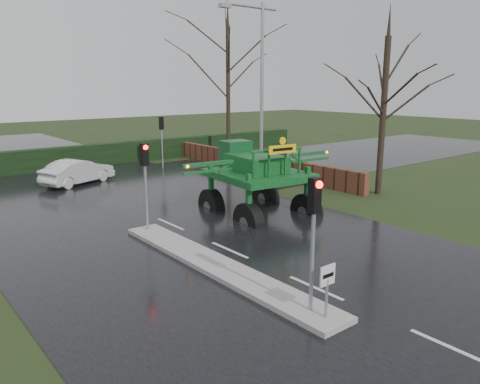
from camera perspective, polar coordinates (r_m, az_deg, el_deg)
ground at (r=13.70m, az=9.18°, el=-11.55°), size 140.00×140.00×0.00m
road_main at (r=21.27m, az=-11.22°, el=-2.68°), size 14.00×80.00×0.02m
road_cross at (r=26.59m, az=-17.28°, el=0.11°), size 80.00×12.00×0.02m
median_island at (r=14.91m, az=-2.93°, el=-8.95°), size 1.20×10.00×0.16m
hedge_row at (r=33.93m, az=-22.43°, el=3.67°), size 44.00×0.90×1.50m
brick_wall at (r=31.75m, az=0.50°, el=3.81°), size 0.40×20.00×1.20m
keep_left_sign at (r=11.48m, az=10.59°, el=-10.84°), size 0.50×0.07×1.35m
traffic_signal_near at (r=11.26m, az=9.01°, el=-2.94°), size 0.26×0.33×3.52m
traffic_signal_mid at (r=17.94m, az=-11.50°, el=2.89°), size 0.26×0.33×3.52m
traffic_signal_far at (r=32.55m, az=-9.55°, el=7.39°), size 0.26×0.33×3.52m
street_light_right at (r=26.81m, az=2.18°, el=13.68°), size 3.85×0.30×10.00m
tree_right_near at (r=25.28m, az=17.21°, el=11.37°), size 5.60×5.60×9.64m
tree_right_far at (r=36.83m, az=-1.47°, el=14.27°), size 7.00×7.00×12.05m
crop_sprayer at (r=19.19m, az=0.73°, el=2.25°), size 7.85×5.25×4.40m
white_sedan at (r=28.78m, az=-19.07°, el=0.92°), size 4.64×3.03×1.45m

